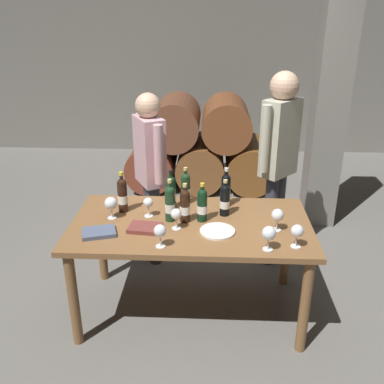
{
  "coord_description": "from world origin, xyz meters",
  "views": [
    {
      "loc": [
        0.14,
        -2.72,
        2.16
      ],
      "look_at": [
        0.0,
        0.2,
        0.91
      ],
      "focal_mm": 40.23,
      "sensor_mm": 36.0,
      "label": 1
    }
  ],
  "objects_px": {
    "tasting_notebook": "(145,228)",
    "wine_bottle_3": "(171,192)",
    "wine_bottle_1": "(226,190)",
    "sommelier_presenting": "(279,153)",
    "serving_plate": "(217,231)",
    "wine_glass_3": "(176,215)",
    "leather_ledger": "(99,232)",
    "wine_glass_1": "(269,234)",
    "wine_glass_4": "(160,231)",
    "wine_bottle_0": "(122,195)",
    "wine_bottle_4": "(185,205)",
    "wine_glass_2": "(297,232)",
    "wine_bottle_2": "(202,205)",
    "wine_bottle_5": "(170,203)",
    "wine_bottle_6": "(186,188)",
    "dining_table": "(191,234)",
    "taster_seated_left": "(150,166)",
    "wine_glass_6": "(111,204)",
    "wine_glass_0": "(148,203)",
    "wine_bottle_7": "(225,200)",
    "wine_glass_5": "(278,216)"
  },
  "relations": [
    {
      "from": "wine_bottle_5",
      "to": "wine_bottle_6",
      "type": "bearing_deg",
      "value": 72.87
    },
    {
      "from": "wine_glass_1",
      "to": "tasting_notebook",
      "type": "relative_size",
      "value": 0.74
    },
    {
      "from": "wine_glass_4",
      "to": "taster_seated_left",
      "type": "distance_m",
      "value": 1.09
    },
    {
      "from": "wine_bottle_1",
      "to": "sommelier_presenting",
      "type": "xyz_separation_m",
      "value": [
        0.45,
        0.45,
        0.15
      ]
    },
    {
      "from": "wine_bottle_5",
      "to": "taster_seated_left",
      "type": "height_order",
      "value": "taster_seated_left"
    },
    {
      "from": "wine_bottle_3",
      "to": "wine_bottle_6",
      "type": "xyz_separation_m",
      "value": [
        0.1,
        0.1,
        -0.01
      ]
    },
    {
      "from": "wine_bottle_4",
      "to": "sommelier_presenting",
      "type": "bearing_deg",
      "value": 44.57
    },
    {
      "from": "wine_glass_3",
      "to": "leather_ledger",
      "type": "height_order",
      "value": "wine_glass_3"
    },
    {
      "from": "wine_glass_3",
      "to": "wine_bottle_5",
      "type": "bearing_deg",
      "value": 112.96
    },
    {
      "from": "serving_plate",
      "to": "taster_seated_left",
      "type": "distance_m",
      "value": 1.04
    },
    {
      "from": "wine_bottle_7",
      "to": "sommelier_presenting",
      "type": "xyz_separation_m",
      "value": [
        0.46,
        0.61,
        0.16
      ]
    },
    {
      "from": "wine_bottle_2",
      "to": "taster_seated_left",
      "type": "xyz_separation_m",
      "value": [
        -0.46,
        0.68,
        0.04
      ]
    },
    {
      "from": "tasting_notebook",
      "to": "wine_bottle_3",
      "type": "bearing_deg",
      "value": 73.1
    },
    {
      "from": "serving_plate",
      "to": "wine_glass_4",
      "type": "bearing_deg",
      "value": -149.98
    },
    {
      "from": "wine_glass_2",
      "to": "wine_bottle_2",
      "type": "bearing_deg",
      "value": 150.55
    },
    {
      "from": "tasting_notebook",
      "to": "sommelier_presenting",
      "type": "relative_size",
      "value": 0.13
    },
    {
      "from": "leather_ledger",
      "to": "serving_plate",
      "type": "relative_size",
      "value": 0.92
    },
    {
      "from": "taster_seated_left",
      "to": "wine_bottle_1",
      "type": "bearing_deg",
      "value": -33.58
    },
    {
      "from": "wine_bottle_1",
      "to": "taster_seated_left",
      "type": "xyz_separation_m",
      "value": [
        -0.63,
        0.42,
        0.03
      ]
    },
    {
      "from": "wine_bottle_0",
      "to": "wine_bottle_4",
      "type": "height_order",
      "value": "wine_bottle_0"
    },
    {
      "from": "wine_bottle_1",
      "to": "leather_ledger",
      "type": "height_order",
      "value": "wine_bottle_1"
    },
    {
      "from": "wine_glass_0",
      "to": "wine_glass_2",
      "type": "xyz_separation_m",
      "value": [
        1.0,
        -0.39,
        0.01
      ]
    },
    {
      "from": "wine_bottle_4",
      "to": "wine_bottle_2",
      "type": "bearing_deg",
      "value": 9.29
    },
    {
      "from": "wine_glass_3",
      "to": "wine_glass_4",
      "type": "bearing_deg",
      "value": -108.34
    },
    {
      "from": "wine_bottle_0",
      "to": "leather_ledger",
      "type": "relative_size",
      "value": 1.42
    },
    {
      "from": "wine_bottle_6",
      "to": "sommelier_presenting",
      "type": "xyz_separation_m",
      "value": [
        0.76,
        0.42,
        0.16
      ]
    },
    {
      "from": "wine_glass_0",
      "to": "wine_glass_5",
      "type": "relative_size",
      "value": 0.92
    },
    {
      "from": "dining_table",
      "to": "wine_bottle_4",
      "type": "relative_size",
      "value": 5.86
    },
    {
      "from": "wine_bottle_0",
      "to": "wine_glass_3",
      "type": "bearing_deg",
      "value": -31.86
    },
    {
      "from": "wine_glass_1",
      "to": "tasting_notebook",
      "type": "distance_m",
      "value": 0.85
    },
    {
      "from": "sommelier_presenting",
      "to": "taster_seated_left",
      "type": "xyz_separation_m",
      "value": [
        -1.09,
        -0.03,
        -0.12
      ]
    },
    {
      "from": "wine_glass_2",
      "to": "sommelier_presenting",
      "type": "relative_size",
      "value": 0.09
    },
    {
      "from": "wine_bottle_4",
      "to": "wine_glass_4",
      "type": "xyz_separation_m",
      "value": [
        -0.13,
        -0.36,
        -0.02
      ]
    },
    {
      "from": "wine_glass_1",
      "to": "wine_glass_0",
      "type": "bearing_deg",
      "value": 151.9
    },
    {
      "from": "wine_bottle_1",
      "to": "serving_plate",
      "type": "bearing_deg",
      "value": -98.4
    },
    {
      "from": "dining_table",
      "to": "wine_glass_4",
      "type": "distance_m",
      "value": 0.44
    },
    {
      "from": "wine_bottle_0",
      "to": "wine_bottle_3",
      "type": "distance_m",
      "value": 0.36
    },
    {
      "from": "wine_glass_4",
      "to": "leather_ledger",
      "type": "relative_size",
      "value": 0.71
    },
    {
      "from": "wine_bottle_2",
      "to": "wine_glass_1",
      "type": "bearing_deg",
      "value": -42.3
    },
    {
      "from": "wine_bottle_5",
      "to": "wine_bottle_7",
      "type": "xyz_separation_m",
      "value": [
        0.39,
        0.11,
        -0.01
      ]
    },
    {
      "from": "wine_bottle_1",
      "to": "leather_ledger",
      "type": "relative_size",
      "value": 1.4
    },
    {
      "from": "wine_bottle_7",
      "to": "wine_glass_6",
      "type": "bearing_deg",
      "value": -173.37
    },
    {
      "from": "dining_table",
      "to": "taster_seated_left",
      "type": "height_order",
      "value": "taster_seated_left"
    },
    {
      "from": "wine_bottle_2",
      "to": "wine_glass_5",
      "type": "distance_m",
      "value": 0.53
    },
    {
      "from": "wine_glass_1",
      "to": "wine_glass_6",
      "type": "xyz_separation_m",
      "value": [
        -1.08,
        0.39,
        0.0
      ]
    },
    {
      "from": "wine_bottle_4",
      "to": "wine_glass_2",
      "type": "distance_m",
      "value": 0.8
    },
    {
      "from": "leather_ledger",
      "to": "taster_seated_left",
      "type": "distance_m",
      "value": 0.96
    },
    {
      "from": "wine_bottle_3",
      "to": "taster_seated_left",
      "type": "height_order",
      "value": "taster_seated_left"
    },
    {
      "from": "wine_bottle_5",
      "to": "wine_glass_1",
      "type": "xyz_separation_m",
      "value": [
        0.65,
        -0.38,
        -0.02
      ]
    },
    {
      "from": "wine_bottle_0",
      "to": "tasting_notebook",
      "type": "relative_size",
      "value": 1.42
    }
  ]
}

